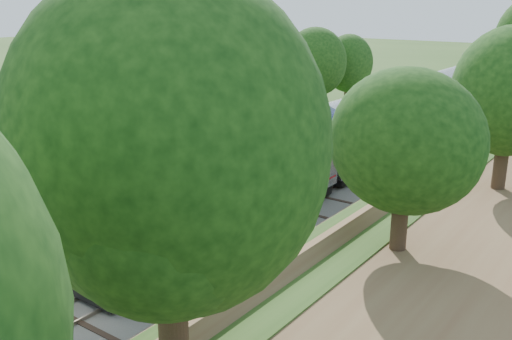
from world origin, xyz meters
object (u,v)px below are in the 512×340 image
Objects in this scene: signal_gantry at (501,69)px; train at (466,94)px; signal_platform at (91,189)px; signal_farside at (439,138)px; station_building at (233,91)px; lamppost_far at (109,207)px.

signal_gantry is 0.08× the size of train.
signal_platform is 21.60m from signal_farside.
signal_farside is (9.10, 19.59, -0.18)m from signal_platform.
signal_platform is at bearing -93.60° from train.
train is at bearing 103.14° from signal_farside.
train is at bearing 86.40° from signal_platform.
train is 17.75× the size of signal_farside.
signal_farside is at bearing 65.08° from signal_platform.
lamppost_far is (10.54, -22.87, -1.76)m from station_building.
station_building is at bearing 114.75° from lamppost_far.
station_building reaches higher than signal_farside.
station_building is at bearing 114.62° from signal_platform.
station_building is 26.08m from train.
signal_gantry is 1.53× the size of signal_platform.
station_building is 29.94m from signal_gantry.
station_building reaches higher than signal_platform.
signal_platform reaches higher than train.
signal_gantry reaches higher than lamppost_far.
signal_gantry is 1.49× the size of signal_farside.
signal_gantry is 4.69m from train.
signal_farside is at bearing -82.83° from signal_gantry.
station_building is 1.02× the size of signal_gantry.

